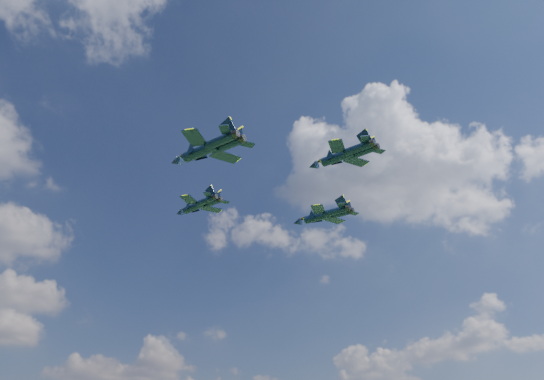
{
  "coord_description": "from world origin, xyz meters",
  "views": [
    {
      "loc": [
        -57.32,
        -72.04,
        18.66
      ],
      "look_at": [
        -1.85,
        2.1,
        64.67
      ],
      "focal_mm": 35.0,
      "sensor_mm": 36.0,
      "label": 1
    }
  ],
  "objects": [
    {
      "name": "jet_left",
      "position": [
        -21.4,
        -3.55,
        63.74
      ],
      "size": [
        12.3,
        16.72,
        3.94
      ],
      "rotation": [
        0.0,
        0.0,
        0.3
      ],
      "color": "black"
    },
    {
      "name": "jet_right",
      "position": [
        14.58,
        7.71,
        65.14
      ],
      "size": [
        11.44,
        15.65,
        3.69
      ],
      "rotation": [
        0.0,
        0.0,
        0.32
      ],
      "color": "black"
    },
    {
      "name": "jet_slot",
      "position": [
        0.91,
        -13.13,
        65.88
      ],
      "size": [
        11.03,
        14.87,
        3.5
      ],
      "rotation": [
        0.0,
        0.0,
        0.27
      ],
      "color": "black"
    },
    {
      "name": "jet_lead",
      "position": [
        -8.58,
        21.48,
        66.26
      ],
      "size": [
        10.85,
        14.42,
        3.4
      ],
      "rotation": [
        0.0,
        0.0,
        0.22
      ],
      "color": "black"
    }
  ]
}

